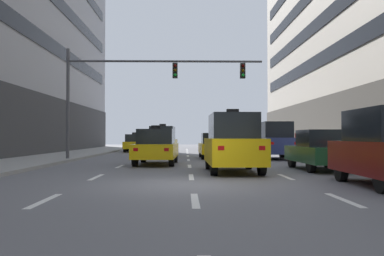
% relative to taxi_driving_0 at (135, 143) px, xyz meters
% --- Properties ---
extents(ground_plane, '(120.00, 120.00, 0.00)m').
position_rel_taxi_driving_0_xyz_m(ground_plane, '(4.68, -24.91, -0.77)').
color(ground_plane, slate).
extents(lane_stripe_l1_s3, '(0.16, 2.00, 0.01)m').
position_rel_taxi_driving_0_xyz_m(lane_stripe_l1_s3, '(1.54, -27.91, -0.77)').
color(lane_stripe_l1_s3, silver).
rests_on(lane_stripe_l1_s3, ground).
extents(lane_stripe_l1_s4, '(0.16, 2.00, 0.01)m').
position_rel_taxi_driving_0_xyz_m(lane_stripe_l1_s4, '(1.54, -22.91, -0.77)').
color(lane_stripe_l1_s4, silver).
rests_on(lane_stripe_l1_s4, ground).
extents(lane_stripe_l1_s5, '(0.16, 2.00, 0.01)m').
position_rel_taxi_driving_0_xyz_m(lane_stripe_l1_s5, '(1.54, -17.91, -0.77)').
color(lane_stripe_l1_s5, silver).
rests_on(lane_stripe_l1_s5, ground).
extents(lane_stripe_l1_s6, '(0.16, 2.00, 0.01)m').
position_rel_taxi_driving_0_xyz_m(lane_stripe_l1_s6, '(1.54, -12.91, -0.77)').
color(lane_stripe_l1_s6, silver).
rests_on(lane_stripe_l1_s6, ground).
extents(lane_stripe_l1_s7, '(0.16, 2.00, 0.01)m').
position_rel_taxi_driving_0_xyz_m(lane_stripe_l1_s7, '(1.54, -7.91, -0.77)').
color(lane_stripe_l1_s7, silver).
rests_on(lane_stripe_l1_s7, ground).
extents(lane_stripe_l1_s8, '(0.16, 2.00, 0.01)m').
position_rel_taxi_driving_0_xyz_m(lane_stripe_l1_s8, '(1.54, -2.91, -0.77)').
color(lane_stripe_l1_s8, silver).
rests_on(lane_stripe_l1_s8, ground).
extents(lane_stripe_l1_s9, '(0.16, 2.00, 0.01)m').
position_rel_taxi_driving_0_xyz_m(lane_stripe_l1_s9, '(1.54, 2.09, -0.77)').
color(lane_stripe_l1_s9, silver).
rests_on(lane_stripe_l1_s9, ground).
extents(lane_stripe_l1_s10, '(0.16, 2.00, 0.01)m').
position_rel_taxi_driving_0_xyz_m(lane_stripe_l1_s10, '(1.54, 7.09, -0.77)').
color(lane_stripe_l1_s10, silver).
rests_on(lane_stripe_l1_s10, ground).
extents(lane_stripe_l2_s3, '(0.16, 2.00, 0.01)m').
position_rel_taxi_driving_0_xyz_m(lane_stripe_l2_s3, '(4.68, -27.91, -0.77)').
color(lane_stripe_l2_s3, silver).
rests_on(lane_stripe_l2_s3, ground).
extents(lane_stripe_l2_s4, '(0.16, 2.00, 0.01)m').
position_rel_taxi_driving_0_xyz_m(lane_stripe_l2_s4, '(4.68, -22.91, -0.77)').
color(lane_stripe_l2_s4, silver).
rests_on(lane_stripe_l2_s4, ground).
extents(lane_stripe_l2_s5, '(0.16, 2.00, 0.01)m').
position_rel_taxi_driving_0_xyz_m(lane_stripe_l2_s5, '(4.68, -17.91, -0.77)').
color(lane_stripe_l2_s5, silver).
rests_on(lane_stripe_l2_s5, ground).
extents(lane_stripe_l2_s6, '(0.16, 2.00, 0.01)m').
position_rel_taxi_driving_0_xyz_m(lane_stripe_l2_s6, '(4.68, -12.91, -0.77)').
color(lane_stripe_l2_s6, silver).
rests_on(lane_stripe_l2_s6, ground).
extents(lane_stripe_l2_s7, '(0.16, 2.00, 0.01)m').
position_rel_taxi_driving_0_xyz_m(lane_stripe_l2_s7, '(4.68, -7.91, -0.77)').
color(lane_stripe_l2_s7, silver).
rests_on(lane_stripe_l2_s7, ground).
extents(lane_stripe_l2_s8, '(0.16, 2.00, 0.01)m').
position_rel_taxi_driving_0_xyz_m(lane_stripe_l2_s8, '(4.68, -2.91, -0.77)').
color(lane_stripe_l2_s8, silver).
rests_on(lane_stripe_l2_s8, ground).
extents(lane_stripe_l2_s9, '(0.16, 2.00, 0.01)m').
position_rel_taxi_driving_0_xyz_m(lane_stripe_l2_s9, '(4.68, 2.09, -0.77)').
color(lane_stripe_l2_s9, silver).
rests_on(lane_stripe_l2_s9, ground).
extents(lane_stripe_l2_s10, '(0.16, 2.00, 0.01)m').
position_rel_taxi_driving_0_xyz_m(lane_stripe_l2_s10, '(4.68, 7.09, -0.77)').
color(lane_stripe_l2_s10, silver).
rests_on(lane_stripe_l2_s10, ground).
extents(lane_stripe_l3_s3, '(0.16, 2.00, 0.01)m').
position_rel_taxi_driving_0_xyz_m(lane_stripe_l3_s3, '(7.83, -27.91, -0.77)').
color(lane_stripe_l3_s3, silver).
rests_on(lane_stripe_l3_s3, ground).
extents(lane_stripe_l3_s4, '(0.16, 2.00, 0.01)m').
position_rel_taxi_driving_0_xyz_m(lane_stripe_l3_s4, '(7.83, -22.91, -0.77)').
color(lane_stripe_l3_s4, silver).
rests_on(lane_stripe_l3_s4, ground).
extents(lane_stripe_l3_s5, '(0.16, 2.00, 0.01)m').
position_rel_taxi_driving_0_xyz_m(lane_stripe_l3_s5, '(7.83, -17.91, -0.77)').
color(lane_stripe_l3_s5, silver).
rests_on(lane_stripe_l3_s5, ground).
extents(lane_stripe_l3_s6, '(0.16, 2.00, 0.01)m').
position_rel_taxi_driving_0_xyz_m(lane_stripe_l3_s6, '(7.83, -12.91, -0.77)').
color(lane_stripe_l3_s6, silver).
rests_on(lane_stripe_l3_s6, ground).
extents(lane_stripe_l3_s7, '(0.16, 2.00, 0.01)m').
position_rel_taxi_driving_0_xyz_m(lane_stripe_l3_s7, '(7.83, -7.91, -0.77)').
color(lane_stripe_l3_s7, silver).
rests_on(lane_stripe_l3_s7, ground).
extents(lane_stripe_l3_s8, '(0.16, 2.00, 0.01)m').
position_rel_taxi_driving_0_xyz_m(lane_stripe_l3_s8, '(7.83, -2.91, -0.77)').
color(lane_stripe_l3_s8, silver).
rests_on(lane_stripe_l3_s8, ground).
extents(lane_stripe_l3_s9, '(0.16, 2.00, 0.01)m').
position_rel_taxi_driving_0_xyz_m(lane_stripe_l3_s9, '(7.83, 2.09, -0.77)').
color(lane_stripe_l3_s9, silver).
rests_on(lane_stripe_l3_s9, ground).
extents(lane_stripe_l3_s10, '(0.16, 2.00, 0.01)m').
position_rel_taxi_driving_0_xyz_m(lane_stripe_l3_s10, '(7.83, 7.09, -0.77)').
color(lane_stripe_l3_s10, silver).
rests_on(lane_stripe_l3_s10, ground).
extents(taxi_driving_0, '(1.92, 4.23, 1.73)m').
position_rel_taxi_driving_0_xyz_m(taxi_driving_0, '(0.00, 0.00, 0.00)').
color(taxi_driving_0, black).
rests_on(taxi_driving_0, ground).
extents(taxi_driving_1, '(2.07, 4.61, 1.89)m').
position_rel_taxi_driving_0_xyz_m(taxi_driving_1, '(3.09, -16.66, 0.07)').
color(taxi_driving_1, black).
rests_on(taxi_driving_1, ground).
extents(taxi_driving_2, '(1.81, 4.21, 1.74)m').
position_rel_taxi_driving_0_xyz_m(taxi_driving_2, '(6.29, -11.18, 0.00)').
color(taxi_driving_2, black).
rests_on(taxi_driving_2, ground).
extents(taxi_driving_3, '(1.95, 4.58, 2.39)m').
position_rel_taxi_driving_0_xyz_m(taxi_driving_3, '(6.29, -21.02, 0.33)').
color(taxi_driving_3, black).
rests_on(taxi_driving_3, ground).
extents(taxi_driving_4, '(1.95, 4.29, 2.21)m').
position_rel_taxi_driving_0_xyz_m(taxi_driving_4, '(2.97, -8.71, 0.25)').
color(taxi_driving_4, black).
rests_on(taxi_driving_4, ground).
extents(car_parked_2, '(1.83, 4.33, 1.62)m').
position_rel_taxi_driving_0_xyz_m(car_parked_2, '(9.93, -20.12, 0.03)').
color(car_parked_2, black).
rests_on(car_parked_2, ground).
extents(car_parked_3, '(2.03, 4.66, 2.23)m').
position_rel_taxi_driving_0_xyz_m(car_parked_3, '(9.93, -11.62, 0.34)').
color(car_parked_3, black).
rests_on(car_parked_3, ground).
extents(traffic_signal_0, '(10.89, 0.35, 6.10)m').
position_rel_taxi_driving_0_xyz_m(traffic_signal_0, '(1.93, -13.79, 3.69)').
color(traffic_signal_0, '#4C4C51').
rests_on(traffic_signal_0, sidewalk_left).
extents(pedestrian_0, '(0.41, 0.39, 1.68)m').
position_rel_taxi_driving_0_xyz_m(pedestrian_0, '(12.06, -9.12, 0.35)').
color(pedestrian_0, brown).
rests_on(pedestrian_0, sidewalk_right).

